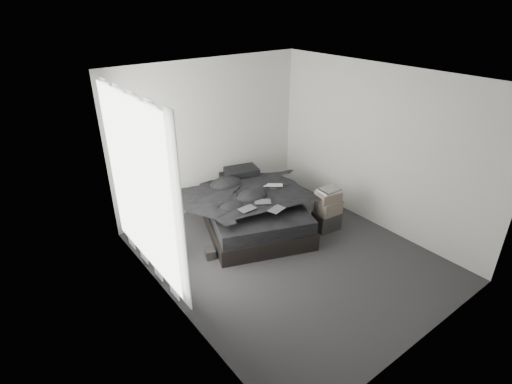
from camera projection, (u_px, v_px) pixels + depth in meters
floor at (289, 256)px, 5.93m from camera, size 3.60×4.20×0.01m
ceiling at (297, 78)px, 4.77m from camera, size 3.60×4.20×0.01m
wall_back at (210, 136)px, 6.84m from camera, size 3.60×0.01×2.60m
wall_front at (438, 248)px, 3.86m from camera, size 3.60×0.01×2.60m
wall_left at (170, 218)px, 4.37m from camera, size 0.01×4.20×2.60m
wall_right at (377, 148)px, 6.33m from camera, size 0.01×4.20×2.60m
window_left at (139, 185)px, 5.00m from camera, size 0.02×2.00×2.30m
curtain_left at (143, 189)px, 5.06m from camera, size 0.06×2.12×2.48m
bed at (253, 219)px, 6.65m from camera, size 2.10×2.38×0.27m
mattress at (253, 206)px, 6.54m from camera, size 2.02×2.31×0.21m
duvet at (253, 195)px, 6.40m from camera, size 1.96×2.10×0.23m
pillow_lower at (238, 178)px, 7.11m from camera, size 0.70×0.59×0.13m
pillow_upper at (242, 171)px, 7.05m from camera, size 0.64×0.51×0.13m
laptop at (273, 183)px, 6.52m from camera, size 0.38×0.36×0.03m
comic_a at (247, 204)px, 5.88m from camera, size 0.25×0.17×0.01m
comic_b at (263, 197)px, 6.07m from camera, size 0.30×0.27×0.01m
comic_c at (277, 204)px, 5.85m from camera, size 0.28×0.22×0.01m
side_stand at (165, 237)px, 5.81m from camera, size 0.40×0.40×0.63m
papers at (163, 218)px, 5.67m from camera, size 0.29×0.26×0.01m
floor_books at (210, 253)px, 5.89m from camera, size 0.19×0.23×0.14m
box_lower at (326, 220)px, 6.58m from camera, size 0.44×0.37×0.29m
box_mid at (328, 207)px, 6.46m from camera, size 0.40×0.33×0.23m
box_upper at (328, 196)px, 6.37m from camera, size 0.41×0.35×0.16m
art_book_white at (329, 191)px, 6.33m from camera, size 0.34×0.29×0.03m
art_book_snake at (330, 189)px, 6.32m from camera, size 0.31×0.25×0.03m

